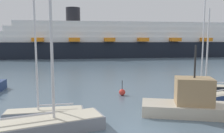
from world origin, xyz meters
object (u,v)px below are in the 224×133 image
at_px(sailboat_0, 208,97).
at_px(sailboat_2, 45,110).
at_px(fishing_boat_2, 190,102).
at_px(cruise_ship, 122,41).
at_px(sailboat_1, 205,87).
at_px(channel_buoy_1, 122,92).
at_px(sailboat_4, 45,123).

distance_m(sailboat_0, sailboat_2, 13.55).
bearing_deg(sailboat_2, fishing_boat_2, 170.96).
xyz_separation_m(sailboat_2, cruise_ship, (13.89, 51.27, 4.13)).
xyz_separation_m(sailboat_2, fishing_boat_2, (10.14, -0.91, 0.50)).
height_order(sailboat_1, channel_buoy_1, sailboat_1).
xyz_separation_m(sailboat_0, channel_buoy_1, (-7.07, 2.85, -0.07)).
relative_size(sailboat_0, fishing_boat_2, 1.15).
xyz_separation_m(sailboat_0, sailboat_1, (1.38, 2.95, 0.15)).
xyz_separation_m(sailboat_1, sailboat_2, (-14.73, -5.23, -0.09)).
relative_size(sailboat_2, cruise_ship, 0.12).
bearing_deg(channel_buoy_1, cruise_ship, 80.64).
bearing_deg(cruise_ship, sailboat_4, -105.11).
bearing_deg(cruise_ship, channel_buoy_1, -100.55).
relative_size(sailboat_0, sailboat_4, 0.65).
relative_size(fishing_boat_2, channel_buoy_1, 4.76).
height_order(fishing_boat_2, channel_buoy_1, fishing_boat_2).
bearing_deg(fishing_boat_2, sailboat_4, -153.31).
distance_m(sailboat_0, cruise_ship, 49.17).
relative_size(fishing_boat_2, cruise_ship, 0.08).
distance_m(channel_buoy_1, cruise_ship, 46.95).
xyz_separation_m(sailboat_0, cruise_ship, (0.54, 48.99, 4.19)).
relative_size(sailboat_0, channel_buoy_1, 5.45).
xyz_separation_m(sailboat_1, channel_buoy_1, (-8.44, -0.10, -0.22)).
bearing_deg(sailboat_4, sailboat_0, 4.51).
xyz_separation_m(fishing_boat_2, cruise_ship, (3.75, 52.17, 3.63)).
height_order(sailboat_2, sailboat_4, sailboat_4).
xyz_separation_m(sailboat_1, fishing_boat_2, (-4.59, -6.14, 0.41)).
xyz_separation_m(sailboat_0, sailboat_2, (-13.36, -2.28, 0.06)).
distance_m(sailboat_2, channel_buoy_1, 8.12).
bearing_deg(sailboat_2, sailboat_1, -164.38).
height_order(sailboat_4, channel_buoy_1, sailboat_4).
relative_size(sailboat_0, sailboat_2, 0.84).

